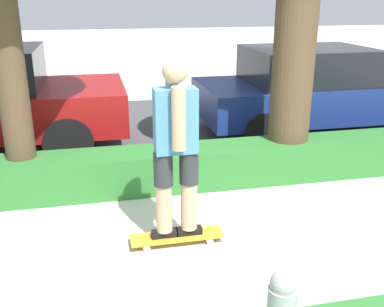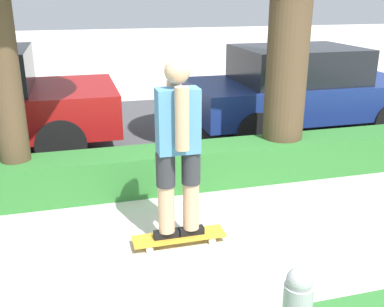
# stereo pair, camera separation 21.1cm
# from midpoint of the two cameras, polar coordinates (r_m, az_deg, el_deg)

# --- Properties ---
(ground_plane) EXTENTS (60.00, 60.00, 0.00)m
(ground_plane) POSITION_cam_midpoint_polar(r_m,az_deg,el_deg) (4.55, 2.68, -11.84)
(ground_plane) COLOR beige
(street_asphalt) EXTENTS (12.94, 5.00, 0.01)m
(street_asphalt) POSITION_cam_midpoint_polar(r_m,az_deg,el_deg) (8.33, -6.12, 2.96)
(street_asphalt) COLOR #474749
(street_asphalt) RESTS_ON ground_plane
(hedge_row) EXTENTS (12.94, 0.60, 0.51)m
(hedge_row) POSITION_cam_midpoint_polar(r_m,az_deg,el_deg) (5.82, -2.06, -1.72)
(hedge_row) COLOR #2D702D
(hedge_row) RESTS_ON ground_plane
(skateboard) EXTENTS (0.93, 0.24, 0.09)m
(skateboard) POSITION_cam_midpoint_polar(r_m,az_deg,el_deg) (4.58, -3.00, -10.54)
(skateboard) COLOR gold
(skateboard) RESTS_ON ground_plane
(skater_person) EXTENTS (0.51, 0.45, 1.76)m
(skater_person) POSITION_cam_midpoint_polar(r_m,az_deg,el_deg) (4.19, -3.23, 0.85)
(skater_person) COLOR black
(skater_person) RESTS_ON skateboard
(parked_car_middle) EXTENTS (3.99, 1.94, 1.51)m
(parked_car_middle) POSITION_cam_midpoint_polar(r_m,az_deg,el_deg) (8.34, 12.76, 8.09)
(parked_car_middle) COLOR navy
(parked_car_middle) RESTS_ON ground_plane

